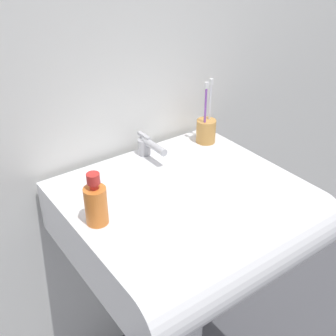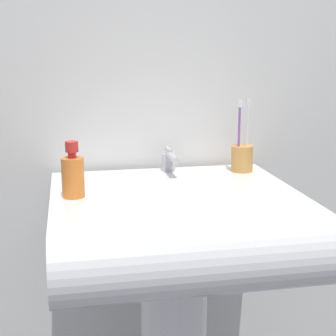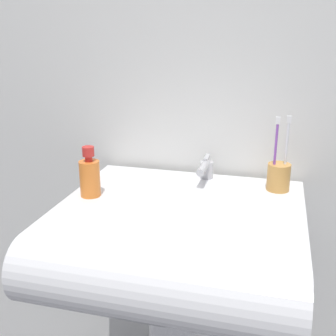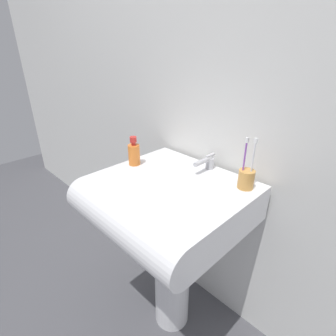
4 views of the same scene
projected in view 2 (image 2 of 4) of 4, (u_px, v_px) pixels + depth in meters
wall_back at (154, 58)px, 1.55m from camera, size 5.00×0.05×2.40m
sink_basin at (179, 228)px, 1.29m from camera, size 0.63×0.60×0.16m
faucet at (170, 160)px, 1.52m from camera, size 0.04×0.14×0.07m
toothbrush_cup at (242, 157)px, 1.53m from camera, size 0.06×0.06×0.22m
soap_bottle at (73, 175)px, 1.27m from camera, size 0.06×0.06×0.14m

